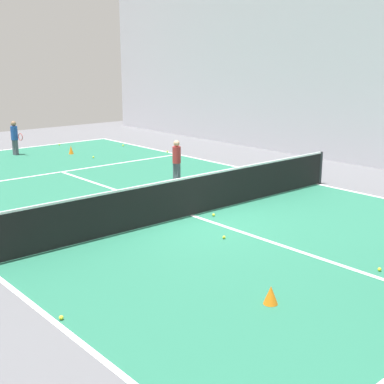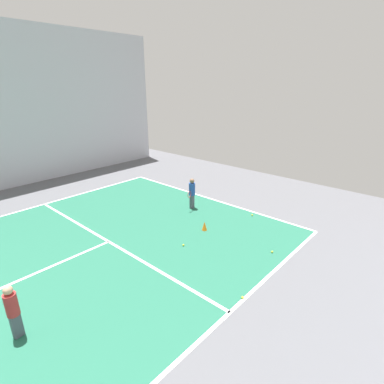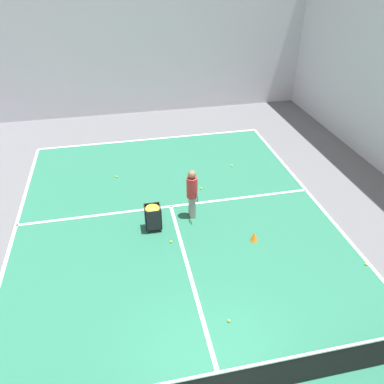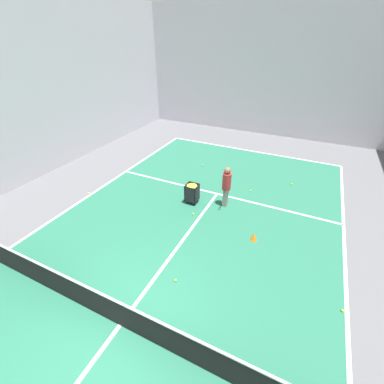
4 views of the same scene
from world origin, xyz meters
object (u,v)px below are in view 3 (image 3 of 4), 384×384
(tennis_net, at_px, (226,384))
(coach_at_net, at_px, (192,191))
(training_cone_1, at_px, (254,236))
(ball_cart, at_px, (153,214))

(tennis_net, bearing_deg, coach_at_net, 84.26)
(training_cone_1, bearing_deg, tennis_net, -116.40)
(tennis_net, distance_m, ball_cart, 5.71)
(tennis_net, height_order, coach_at_net, coach_at_net)
(ball_cart, relative_size, training_cone_1, 2.90)
(coach_at_net, relative_size, training_cone_1, 5.82)
(tennis_net, xyz_separation_m, ball_cart, (-0.73, 5.66, 0.09))
(tennis_net, relative_size, training_cone_1, 34.55)
(coach_at_net, relative_size, ball_cart, 2.01)
(ball_cart, distance_m, training_cone_1, 3.21)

